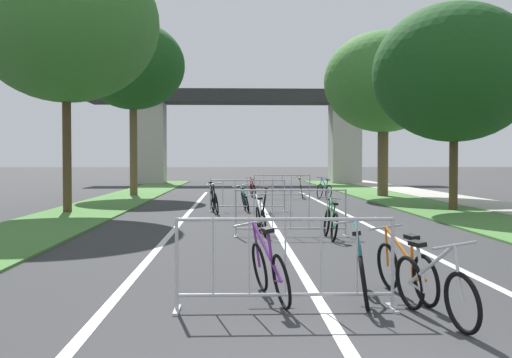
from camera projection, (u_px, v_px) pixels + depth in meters
grass_verge_left at (109, 203)px, 24.21m from camera, size 2.68×50.56×0.05m
grass_verge_right at (409, 203)px, 24.62m from camera, size 2.68×50.56×0.05m
sidewalk_path_right at (472, 202)px, 24.71m from camera, size 2.35×50.56×0.08m
lane_stripe_center at (269, 218)px, 18.36m from camera, size 0.14×29.25×0.01m
lane_stripe_right_lane at (353, 218)px, 18.45m from camera, size 0.14×29.25×0.01m
lane_stripe_left_lane at (184, 218)px, 18.28m from camera, size 0.14×29.25×0.01m
overpass_bridge at (248, 120)px, 45.36m from camera, size 22.72×2.96×6.72m
tree_left_pine_far at (66, 23)px, 19.79m from camera, size 5.87×5.87×8.51m
tree_left_cypress_far at (133, 66)px, 29.35m from camera, size 4.84×4.84×8.19m
tree_right_oak_mid at (454, 73)px, 20.67m from camera, size 5.37×5.37×6.86m
tree_right_maple_mid at (383, 82)px, 28.81m from camera, size 5.46×5.46×7.62m
crowd_barrier_nearest at (285, 264)px, 7.04m from camera, size 2.49×0.45×1.05m
crowd_barrier_second at (291, 213)px, 13.84m from camera, size 2.50×0.49×1.05m
crowd_barrier_third at (248, 196)px, 20.59m from camera, size 2.51×0.52×1.05m
crowd_barrier_fourth at (282, 187)px, 27.43m from camera, size 2.50×0.49×1.05m
bicycle_teal_0 at (362, 271)px, 7.55m from camera, size 0.54×1.67×0.97m
bicycle_red_1 at (264, 202)px, 20.03m from camera, size 0.51×1.66×0.87m
bicycle_white_2 at (261, 219)px, 14.30m from camera, size 0.52×1.62×0.92m
bicycle_orange_3 at (405, 270)px, 7.68m from camera, size 0.57×1.64×0.86m
bicycle_yellow_4 at (301, 190)px, 28.07m from camera, size 0.47×1.69×1.01m
bicycle_blue_5 at (324, 191)px, 26.93m from camera, size 0.52×1.71×0.97m
bicycle_black_6 at (214, 201)px, 20.08m from camera, size 0.51×1.67×1.01m
bicycle_purple_7 at (269, 270)px, 7.56m from camera, size 0.68×1.65×0.95m
bicycle_silver_8 at (433, 289)px, 6.57m from camera, size 0.52×1.64×0.91m
bicycle_green_9 at (331, 223)px, 13.44m from camera, size 0.49×1.64×0.90m
bicycle_teal_10 at (245, 200)px, 20.95m from camera, size 0.58×1.64×0.90m
bicycle_red_11 at (253, 190)px, 27.92m from camera, size 0.55×1.60×0.96m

